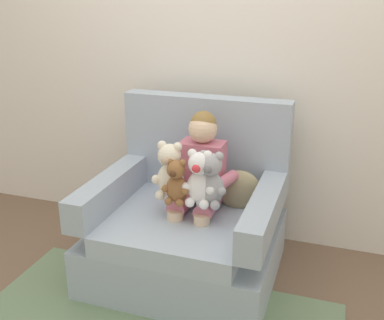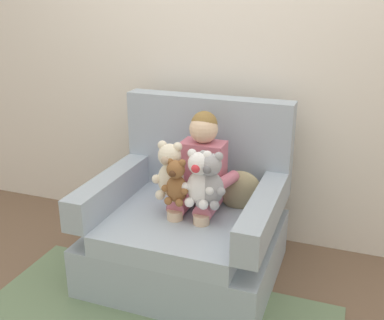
# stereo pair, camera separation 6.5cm
# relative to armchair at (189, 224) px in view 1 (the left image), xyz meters

# --- Properties ---
(ground_plane) EXTENTS (8.00, 8.00, 0.00)m
(ground_plane) POSITION_rel_armchair_xyz_m (0.00, -0.05, -0.32)
(ground_plane) COLOR brown
(back_wall) EXTENTS (6.00, 0.10, 2.60)m
(back_wall) POSITION_rel_armchair_xyz_m (0.00, 0.62, 0.98)
(back_wall) COLOR silver
(back_wall) RESTS_ON ground
(armchair) EXTENTS (1.08, 0.95, 1.04)m
(armchair) POSITION_rel_armchair_xyz_m (0.00, 0.00, 0.00)
(armchair) COLOR #9EADBC
(armchair) RESTS_ON ground
(seated_child) EXTENTS (0.45, 0.39, 0.82)m
(seated_child) POSITION_rel_armchair_xyz_m (0.06, 0.03, 0.33)
(seated_child) COLOR #C66B7F
(seated_child) RESTS_ON armchair
(plush_cream) EXTENTS (0.20, 0.16, 0.34)m
(plush_cream) POSITION_rel_armchair_xyz_m (-0.07, -0.12, 0.38)
(plush_cream) COLOR silver
(plush_cream) RESTS_ON armchair
(plush_grey) EXTENTS (0.19, 0.15, 0.32)m
(plush_grey) POSITION_rel_armchair_xyz_m (0.18, -0.14, 0.37)
(plush_grey) COLOR #9E9EA3
(plush_grey) RESTS_ON armchair
(plush_brown) EXTENTS (0.16, 0.13, 0.27)m
(plush_brown) POSITION_rel_armchair_xyz_m (-0.01, -0.17, 0.35)
(plush_brown) COLOR brown
(plush_brown) RESTS_ON armchair
(plush_white) EXTENTS (0.19, 0.16, 0.32)m
(plush_white) POSITION_rel_armchair_xyz_m (0.12, -0.15, 0.37)
(plush_white) COLOR white
(plush_white) RESTS_ON armchair
(throw_pillow) EXTENTS (0.27, 0.15, 0.26)m
(throw_pillow) POSITION_rel_armchair_xyz_m (0.28, 0.12, 0.21)
(throw_pillow) COLOR #998C66
(throw_pillow) RESTS_ON armchair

